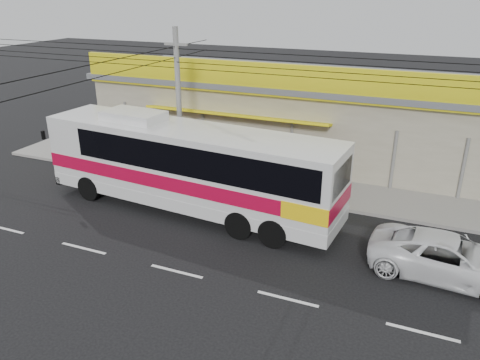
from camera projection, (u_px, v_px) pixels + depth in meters
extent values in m
plane|color=black|center=(209.00, 238.00, 18.27)|extent=(120.00, 120.00, 0.00)
cube|color=gray|center=(262.00, 182.00, 23.36)|extent=(30.00, 3.20, 0.15)
cube|color=gray|center=(295.00, 116.00, 27.36)|extent=(22.00, 8.00, 4.20)
cube|color=#595B60|center=(297.00, 77.00, 26.50)|extent=(22.60, 8.60, 0.30)
cube|color=yellow|center=(274.00, 80.00, 22.78)|extent=(22.00, 0.24, 1.60)
cube|color=#A3092A|center=(236.00, 77.00, 23.46)|extent=(9.00, 0.10, 1.20)
cube|color=#197114|center=(415.00, 91.00, 20.43)|extent=(2.40, 0.10, 1.10)
cube|color=#A3092A|center=(120.00, 69.00, 25.96)|extent=(3.00, 0.10, 1.10)
cube|color=yellow|center=(235.00, 115.00, 24.06)|extent=(10.00, 1.20, 0.37)
cube|color=silver|center=(188.00, 165.00, 19.86)|extent=(13.46, 3.89, 3.21)
cube|color=#B7072D|center=(189.00, 173.00, 20.01)|extent=(13.51, 3.93, 0.61)
cube|color=yellow|center=(317.00, 199.00, 17.54)|extent=(2.01, 2.97, 0.66)
cube|color=black|center=(203.00, 151.00, 19.25)|extent=(11.26, 3.74, 1.22)
cube|color=black|center=(74.00, 133.00, 22.47)|extent=(0.38, 2.44, 1.66)
cube|color=silver|center=(134.00, 116.00, 20.35)|extent=(2.78, 1.77, 0.40)
cylinder|color=black|center=(90.00, 188.00, 21.41)|extent=(1.18, 0.45, 1.15)
cylinder|color=black|center=(126.00, 170.00, 23.45)|extent=(1.18, 0.45, 1.15)
cylinder|color=black|center=(273.00, 233.00, 17.48)|extent=(1.18, 0.45, 1.15)
cylinder|color=black|center=(298.00, 207.00, 19.52)|extent=(1.18, 0.45, 1.15)
imported|color=maroon|center=(194.00, 165.00, 24.08)|extent=(1.78, 1.01, 0.89)
imported|color=black|center=(98.00, 146.00, 26.49)|extent=(2.04, 0.99, 1.18)
imported|color=white|center=(449.00, 258.00, 15.62)|extent=(5.35, 2.76, 1.44)
cylinder|color=slate|center=(179.00, 111.00, 21.65)|extent=(0.24, 0.24, 7.53)
cube|color=slate|center=(176.00, 44.00, 20.50)|extent=(1.13, 0.11, 0.11)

